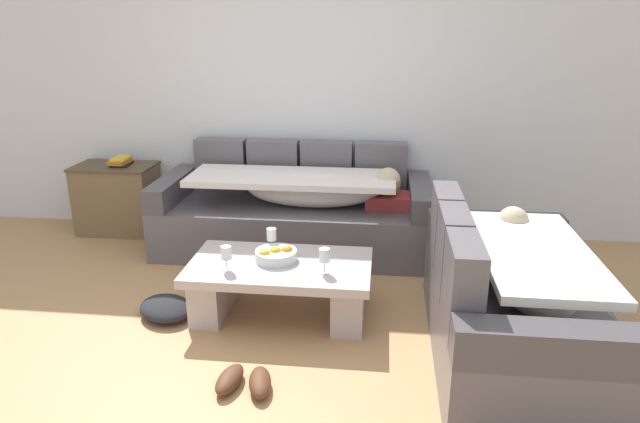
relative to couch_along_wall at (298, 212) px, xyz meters
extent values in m
plane|color=tan|center=(-0.14, -1.62, -0.33)|extent=(14.00, 14.00, 0.00)
cube|color=silver|center=(-0.14, 0.53, 1.02)|extent=(9.00, 0.10, 2.70)
cube|color=#5B565B|center=(-0.03, -0.02, -0.12)|extent=(2.30, 0.92, 0.42)
cube|color=#5B565B|center=(-0.76, 0.36, 0.32)|extent=(0.46, 0.16, 0.46)
cube|color=#5B565B|center=(-0.28, 0.36, 0.32)|extent=(0.46, 0.16, 0.46)
cube|color=#5B565B|center=(0.21, 0.36, 0.32)|extent=(0.46, 0.16, 0.46)
cube|color=#5B565B|center=(0.69, 0.36, 0.32)|extent=(0.46, 0.16, 0.46)
cube|color=#494549|center=(-1.09, -0.02, 0.19)|extent=(0.18, 0.92, 0.20)
cube|color=#494549|center=(1.03, -0.02, 0.19)|extent=(0.18, 0.92, 0.20)
cube|color=#B23838|center=(0.76, -0.03, 0.14)|extent=(0.36, 0.28, 0.11)
sphere|color=#936B4C|center=(0.76, -0.07, 0.30)|extent=(0.21, 0.21, 0.21)
sphere|color=#CCB793|center=(0.76, -0.07, 0.33)|extent=(0.20, 0.20, 0.20)
ellipsoid|color=silver|center=(0.14, -0.07, 0.23)|extent=(1.10, 0.44, 0.28)
cube|color=silver|center=(-0.03, -0.09, 0.33)|extent=(1.70, 0.60, 0.05)
cube|color=silver|center=(-0.03, -0.46, -0.10)|extent=(1.44, 0.04, 0.38)
cube|color=#5B565B|center=(1.50, -1.49, -0.12)|extent=(0.92, 1.70, 0.42)
cube|color=#5B565B|center=(1.12, -1.94, 0.32)|extent=(0.16, 0.42, 0.46)
cube|color=#5B565B|center=(1.12, -1.49, 0.32)|extent=(0.16, 0.42, 0.46)
cube|color=#5B565B|center=(1.12, -1.04, 0.32)|extent=(0.16, 0.42, 0.46)
cube|color=#494549|center=(1.50, -2.25, 0.19)|extent=(0.92, 0.18, 0.20)
cube|color=#494549|center=(1.50, -0.73, 0.19)|extent=(0.92, 0.18, 0.20)
cube|color=#4C4C56|center=(1.51, -1.00, 0.14)|extent=(0.28, 0.36, 0.11)
sphere|color=beige|center=(1.55, -1.00, 0.30)|extent=(0.21, 0.21, 0.21)
sphere|color=#CCB793|center=(1.55, -1.00, 0.33)|extent=(0.20, 0.20, 0.20)
ellipsoid|color=silver|center=(1.55, -1.62, 0.23)|extent=(0.44, 0.78, 0.28)
cube|color=silver|center=(1.57, -1.49, 0.33)|extent=(0.60, 1.24, 0.05)
cube|color=silver|center=(1.94, -1.49, -0.10)|extent=(0.04, 1.05, 0.38)
cube|color=#BAADAD|center=(0.06, -1.18, 0.02)|extent=(1.20, 0.68, 0.06)
cube|color=#BAADAD|center=(-0.40, -1.18, -0.17)|extent=(0.20, 0.54, 0.32)
cube|color=#BAADAD|center=(0.52, -1.18, -0.17)|extent=(0.20, 0.54, 0.32)
cylinder|color=silver|center=(0.03, -1.14, 0.08)|extent=(0.28, 0.28, 0.07)
sphere|color=gold|center=(0.02, -1.14, 0.11)|extent=(0.08, 0.08, 0.08)
sphere|color=gold|center=(-0.04, -1.19, 0.11)|extent=(0.08, 0.08, 0.08)
sphere|color=orange|center=(0.10, -1.12, 0.11)|extent=(0.08, 0.08, 0.08)
cylinder|color=silver|center=(-0.26, -1.33, 0.05)|extent=(0.06, 0.06, 0.01)
cylinder|color=silver|center=(-0.26, -1.33, 0.09)|extent=(0.01, 0.01, 0.07)
cylinder|color=silver|center=(-0.26, -1.33, 0.17)|extent=(0.07, 0.07, 0.08)
cylinder|color=silver|center=(0.37, -1.30, 0.05)|extent=(0.06, 0.06, 0.01)
cylinder|color=silver|center=(0.37, -1.30, 0.09)|extent=(0.01, 0.01, 0.07)
cylinder|color=silver|center=(0.37, -1.30, 0.17)|extent=(0.07, 0.07, 0.08)
cylinder|color=silver|center=(-0.03, -0.98, 0.05)|extent=(0.06, 0.06, 0.01)
cylinder|color=silver|center=(-0.03, -0.98, 0.09)|extent=(0.01, 0.01, 0.07)
cylinder|color=silver|center=(-0.03, -0.98, 0.17)|extent=(0.07, 0.07, 0.08)
cube|color=brown|center=(-1.74, 0.23, -0.02)|extent=(0.70, 0.42, 0.62)
cube|color=#4E3E2A|center=(-1.74, 0.23, 0.30)|extent=(0.72, 0.44, 0.02)
cube|color=black|center=(-1.66, 0.23, 0.32)|extent=(0.17, 0.22, 0.02)
cube|color=#B76623|center=(-1.67, 0.22, 0.35)|extent=(0.16, 0.22, 0.04)
cube|color=gold|center=(-1.66, 0.23, 0.38)|extent=(0.13, 0.19, 0.02)
ellipsoid|color=#59331E|center=(-0.08, -1.99, -0.29)|extent=(0.16, 0.28, 0.09)
ellipsoid|color=#59331E|center=(0.09, -2.00, -0.29)|extent=(0.18, 0.29, 0.09)
ellipsoid|color=#232328|center=(-0.71, -1.29, -0.27)|extent=(0.51, 0.50, 0.12)
camera|label=1|loc=(0.70, -4.51, 1.56)|focal=31.45mm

